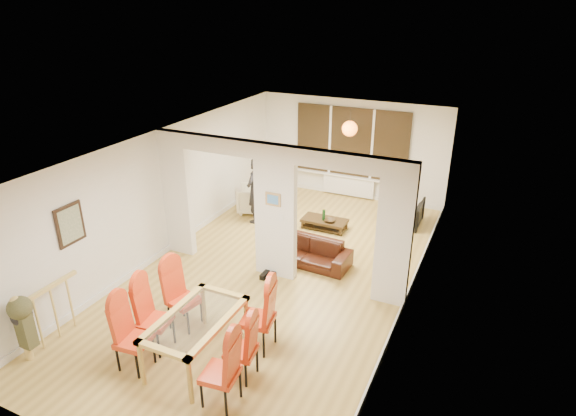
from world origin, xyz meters
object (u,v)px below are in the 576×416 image
Objects in this scene: dining_table at (197,338)px; person at (255,190)px; dining_chair_ra at (220,369)px; dining_chair_rb at (241,346)px; dining_chair_la at (133,336)px; television at (416,214)px; bowl at (330,221)px; coffee_table at (324,224)px; dining_chair_lb at (154,317)px; dining_chair_rc at (258,315)px; armchair at (253,199)px; dining_chair_lc at (184,297)px; bottle at (324,215)px; sofa at (307,251)px.

dining_table is 1.01× the size of person.
dining_chair_ra is 1.10× the size of dining_chair_rb.
dining_chair_rb is at bearing 11.61° from dining_chair_la.
television is 2.08m from bowl.
dining_table is 1.54× the size of coffee_table.
dining_chair_lb is 1.54m from dining_chair_rc.
dining_table reaches higher than armchair.
dining_chair_ra reaches higher than dining_chair_lc.
dining_chair_rc is 4.29m from bottle.
sofa reaches higher than bowl.
dining_chair_lb is 4.99m from bowl.
dining_chair_lc is at bearing -99.91° from bottle.
dining_chair_lb is 0.63m from dining_chair_lc.
dining_chair_rc reaches higher than dining_chair_la.
person reaches higher than dining_chair_lb.
bowl is at bearing 96.30° from sofa.
dining_chair_la reaches higher than coffee_table.
dining_table is 0.91× the size of sofa.
dining_chair_rb is (1.46, 0.48, -0.04)m from dining_chair_la.
sofa is 1.11× the size of person.
armchair reaches higher than bowl.
dining_chair_rb is 4.90m from bowl.
coffee_table is (-0.56, 4.30, -0.46)m from dining_chair_rc.
coffee_table is (-0.64, 4.95, -0.39)m from dining_chair_rb.
dining_chair_rc is at bearing 16.01° from dining_chair_lb.
dining_chair_rc is (-0.08, 0.65, 0.07)m from dining_chair_rb.
bowl is (0.26, 4.84, -0.11)m from dining_table.
dining_chair_rb is at bearing -9.13° from dining_chair_lb.
dining_chair_lc is at bearing 15.39° from person.
dining_chair_rc is (1.38, 1.13, 0.04)m from dining_chair_la.
coffee_table is at bearing 87.72° from dining_chair_rc.
dining_table is 5.42m from armchair.
sofa is at bearing 84.03° from dining_table.
coffee_table is at bearing 70.91° from dining_chair_lb.
dining_chair_ra is 1.08× the size of coffee_table.
dining_chair_lb is at bearing 171.55° from dining_chair_rb.
dining_chair_rc is 5.57m from television.
dining_chair_rb is (1.47, 0.01, -0.05)m from dining_chair_lb.
armchair is at bearing 110.07° from dining_table.
dining_table is at bearing -91.24° from coffee_table.
person is at bearing -173.10° from bowl.
dining_chair_lb is at bearing -176.50° from dining_table.
dining_chair_rc is (1.31, 0.04, 0.03)m from dining_chair_lc.
bowl is at bearing 100.00° from person.
armchair is 3.95m from television.
television reaches higher than bottle.
coffee_table is (1.63, 0.30, -0.67)m from person.
person is at bearing 90.17° from dining_chair_lb.
dining_chair_rc is 0.74× the size of person.
television reaches higher than sofa.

